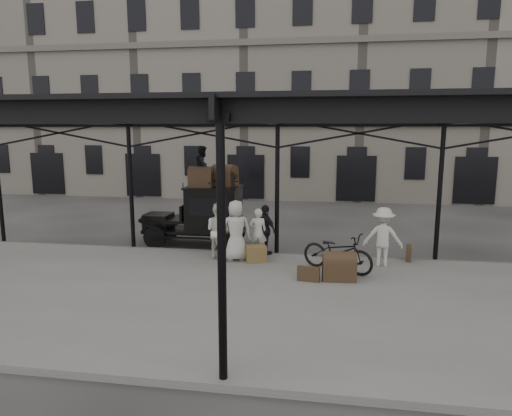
% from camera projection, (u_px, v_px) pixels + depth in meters
% --- Properties ---
extents(ground, '(120.00, 120.00, 0.00)m').
position_uv_depth(ground, '(269.00, 276.00, 13.15)').
color(ground, '#383533').
rests_on(ground, ground).
extents(platform, '(28.00, 8.00, 0.15)m').
position_uv_depth(platform, '(258.00, 299.00, 11.19)').
color(platform, slate).
rests_on(platform, ground).
extents(canopy, '(22.50, 9.00, 4.74)m').
position_uv_depth(canopy, '(260.00, 111.00, 10.69)').
color(canopy, black).
rests_on(canopy, ground).
extents(building_frontage, '(64.00, 8.00, 14.00)m').
position_uv_depth(building_frontage, '(305.00, 85.00, 29.47)').
color(building_frontage, slate).
rests_on(building_frontage, ground).
extents(taxi, '(3.65, 1.55, 2.18)m').
position_uv_depth(taxi, '(206.00, 213.00, 16.38)').
color(taxi, black).
rests_on(taxi, ground).
extents(porter_left, '(0.59, 0.41, 1.55)m').
position_uv_depth(porter_left, '(258.00, 232.00, 14.60)').
color(porter_left, silver).
rests_on(porter_left, platform).
extents(porter_midleft, '(1.07, 0.99, 1.77)m').
position_uv_depth(porter_midleft, '(218.00, 231.00, 14.28)').
color(porter_midleft, silver).
rests_on(porter_midleft, platform).
extents(porter_centre, '(1.06, 0.85, 1.88)m').
position_uv_depth(porter_centre, '(236.00, 230.00, 14.08)').
color(porter_centre, beige).
rests_on(porter_centre, platform).
extents(porter_official, '(0.98, 0.92, 1.63)m').
position_uv_depth(porter_official, '(265.00, 230.00, 14.74)').
color(porter_official, black).
rests_on(porter_official, platform).
extents(porter_right, '(1.22, 0.79, 1.77)m').
position_uv_depth(porter_right, '(383.00, 237.00, 13.46)').
color(porter_right, beige).
rests_on(porter_right, platform).
extents(bicycle, '(2.27, 1.65, 1.14)m').
position_uv_depth(bicycle, '(338.00, 252.00, 13.03)').
color(bicycle, black).
rests_on(bicycle, platform).
extents(porter_roof, '(0.54, 0.70, 1.43)m').
position_uv_depth(porter_roof, '(203.00, 166.00, 16.00)').
color(porter_roof, black).
rests_on(porter_roof, taxi).
extents(steamer_trunk_roof_near, '(0.85, 0.54, 0.60)m').
position_uv_depth(steamer_trunk_roof_near, '(201.00, 178.00, 15.93)').
color(steamer_trunk_roof_near, '#4E3C24').
rests_on(steamer_trunk_roof_near, taxi).
extents(steamer_trunk_roof_far, '(1.01, 0.84, 0.64)m').
position_uv_depth(steamer_trunk_roof_far, '(225.00, 177.00, 16.25)').
color(steamer_trunk_roof_far, '#4E3C24').
rests_on(steamer_trunk_roof_far, taxi).
extents(steamer_trunk_platform, '(0.93, 0.61, 0.65)m').
position_uv_depth(steamer_trunk_platform, '(339.00, 268.00, 12.30)').
color(steamer_trunk_platform, '#4E3C24').
rests_on(steamer_trunk_platform, platform).
extents(wicker_hamper, '(0.72, 0.63, 0.50)m').
position_uv_depth(wicker_hamper, '(256.00, 254.00, 14.02)').
color(wicker_hamper, olive).
rests_on(wicker_hamper, platform).
extents(suitcase_upright, '(0.24, 0.62, 0.45)m').
position_uv_depth(suitcase_upright, '(409.00, 253.00, 14.19)').
color(suitcase_upright, '#4E3C24').
rests_on(suitcase_upright, platform).
extents(suitcase_flat, '(0.61, 0.23, 0.40)m').
position_uv_depth(suitcase_flat, '(308.00, 274.00, 12.21)').
color(suitcase_flat, '#4E3C24').
rests_on(suitcase_flat, platform).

